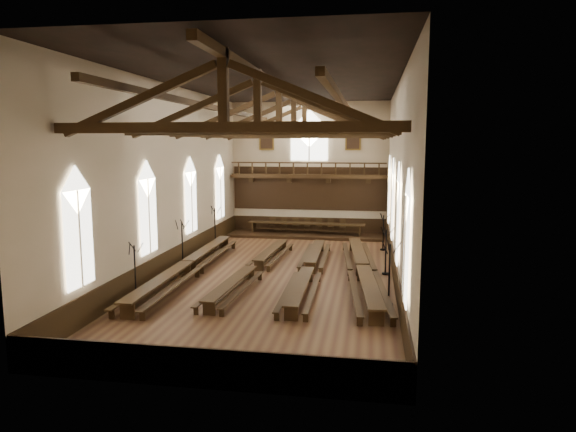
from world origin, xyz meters
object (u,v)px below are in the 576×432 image
object	(u,v)px
refectory_row_b	(254,266)
dais	(306,235)
refectory_row_a	(188,265)
candelabrum_right_near	(389,286)
candelabrum_left_mid	(183,253)
high_table	(306,224)
candelabrum_left_far	(215,234)
candelabrum_right_far	(383,239)
refectory_row_d	(362,268)
candelabrum_right_mid	(386,260)
candelabrum_left_near	(136,282)
refectory_row_c	(309,268)

from	to	relation	value
refectory_row_b	dais	world-z (taller)	refectory_row_b
refectory_row_a	candelabrum_right_near	world-z (taller)	candelabrum_right_near
dais	candelabrum_left_mid	bearing A→B (deg)	-116.73
high_table	candelabrum_right_near	xyz separation A→B (m)	(5.59, -15.98, -0.02)
candelabrum_left_far	candelabrum_right_far	xyz separation A→B (m)	(11.10, 0.63, -0.10)
candelabrum_left_far	refectory_row_b	bearing A→B (deg)	-58.31
candelabrum_left_mid	candelabrum_left_far	distance (m)	6.05
refectory_row_d	candelabrum_right_mid	size ratio (longest dim) A/B	5.72
high_table	candelabrum_right_far	size ratio (longest dim) A/B	3.61
refectory_row_a	candelabrum_left_far	world-z (taller)	candelabrum_left_far
refectory_row_d	candelabrum_left_mid	world-z (taller)	candelabrum_left_mid
refectory_row_a	candelabrum_right_mid	world-z (taller)	candelabrum_right_mid
refectory_row_a	candelabrum_left_near	distance (m)	4.45
candelabrum_left_near	candelabrum_right_mid	bearing A→B (deg)	29.13
candelabrum_left_far	candelabrum_right_mid	size ratio (longest dim) A/B	1.08
candelabrum_right_far	candelabrum_right_mid	bearing A→B (deg)	-90.00
refectory_row_d	candelabrum_right_far	distance (m)	7.44
candelabrum_right_far	candelabrum_left_far	bearing A→B (deg)	-176.74
candelabrum_left_near	candelabrum_right_far	bearing A→B (deg)	48.35
candelabrum_left_mid	candelabrum_right_mid	xyz separation A→B (m)	(11.10, 0.38, -0.05)
candelabrum_right_mid	refectory_row_c	bearing A→B (deg)	-161.88
refectory_row_c	candelabrum_right_near	size ratio (longest dim) A/B	4.85
high_table	candelabrum_left_far	xyz separation A→B (m)	(-5.51, -4.90, -0.05)
candelabrum_right_near	refectory_row_b	bearing A→B (deg)	148.79
candelabrum_right_far	dais	bearing A→B (deg)	142.66
high_table	refectory_row_b	bearing A→B (deg)	-95.85
high_table	candelabrum_right_mid	size ratio (longest dim) A/B	3.44
refectory_row_c	refectory_row_d	distance (m)	2.75
candelabrum_right_far	refectory_row_a	bearing A→B (deg)	-141.79
refectory_row_b	refectory_row_a	bearing A→B (deg)	-171.61
refectory_row_b	high_table	world-z (taller)	high_table
candelabrum_right_mid	candelabrum_left_mid	bearing A→B (deg)	-178.02
high_table	candelabrum_left_near	distance (m)	17.63
refectory_row_d	candelabrum_right_near	world-z (taller)	candelabrum_right_near
refectory_row_a	candelabrum_left_near	xyz separation A→B (m)	(-0.80, -4.38, 0.22)
refectory_row_a	refectory_row_c	world-z (taller)	refectory_row_a
refectory_row_d	high_table	world-z (taller)	high_table
candelabrum_left_near	candelabrum_left_far	distance (m)	11.85
refectory_row_b	candelabrum_right_mid	bearing A→B (deg)	10.78
refectory_row_a	candelabrum_left_mid	world-z (taller)	candelabrum_left_mid
candelabrum_left_far	candelabrum_right_far	bearing A→B (deg)	3.26
refectory_row_b	refectory_row_c	size ratio (longest dim) A/B	0.99
refectory_row_b	candelabrum_left_mid	bearing A→B (deg)	168.03
refectory_row_d	candelabrum_right_far	size ratio (longest dim) A/B	6.00
refectory_row_a	refectory_row_c	size ratio (longest dim) A/B	1.06
refectory_row_a	refectory_row_b	size ratio (longest dim) A/B	1.07
dais	refectory_row_d	bearing A→B (deg)	-69.30
refectory_row_d	candelabrum_left_mid	size ratio (longest dim) A/B	5.35
high_table	refectory_row_d	bearing A→B (deg)	-69.30
candelabrum_left_mid	refectory_row_b	bearing A→B (deg)	-11.97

